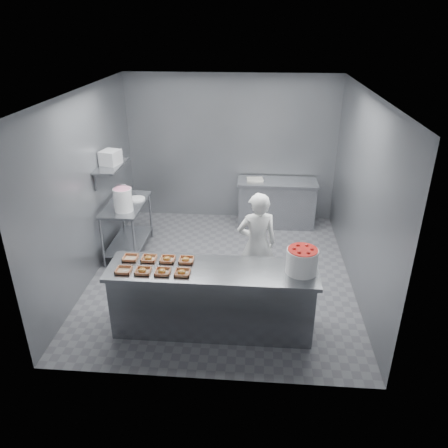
{
  "coord_description": "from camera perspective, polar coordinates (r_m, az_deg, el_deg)",
  "views": [
    {
      "loc": [
        0.51,
        -5.92,
        3.69
      ],
      "look_at": [
        0.05,
        -0.2,
        0.97
      ],
      "focal_mm": 35.0,
      "sensor_mm": 36.0,
      "label": 1
    }
  ],
  "objects": [
    {
      "name": "bucket_lid",
      "position": [
        7.53,
        -11.36,
        3.23
      ],
      "size": [
        0.3,
        0.3,
        0.02
      ],
      "primitive_type": "cylinder",
      "rotation": [
        0.0,
        0.0,
        0.06
      ],
      "color": "white",
      "rests_on": "prep_table"
    },
    {
      "name": "service_counter",
      "position": [
        5.62,
        -1.5,
        -9.76
      ],
      "size": [
        2.6,
        0.7,
        0.9
      ],
      "color": "slate",
      "rests_on": "ground"
    },
    {
      "name": "tray_0",
      "position": [
        5.45,
        -12.98,
        -5.89
      ],
      "size": [
        0.19,
        0.18,
        0.04
      ],
      "color": "tan",
      "rests_on": "service_counter"
    },
    {
      "name": "glaze_bucket",
      "position": [
        7.06,
        -13.05,
        3.18
      ],
      "size": [
        0.31,
        0.29,
        0.45
      ],
      "color": "white",
      "rests_on": "prep_table"
    },
    {
      "name": "wall_right",
      "position": [
        6.52,
        17.5,
        3.62
      ],
      "size": [
        0.04,
        4.5,
        2.8
      ],
      "primitive_type": "cube",
      "color": "slate",
      "rests_on": "ground"
    },
    {
      "name": "tray_3",
      "position": [
        5.28,
        -5.49,
        -6.32
      ],
      "size": [
        0.19,
        0.18,
        0.06
      ],
      "color": "tan",
      "rests_on": "service_counter"
    },
    {
      "name": "worker",
      "position": [
        6.2,
        4.31,
        -2.66
      ],
      "size": [
        0.64,
        0.49,
        1.56
      ],
      "primitive_type": "imported",
      "rotation": [
        0.0,
        0.0,
        3.36
      ],
      "color": "white",
      "rests_on": "ground"
    },
    {
      "name": "tray_6",
      "position": [
        5.58,
        -7.41,
        -4.56
      ],
      "size": [
        0.19,
        0.18,
        0.06
      ],
      "color": "tan",
      "rests_on": "service_counter"
    },
    {
      "name": "tray_2",
      "position": [
        5.33,
        -8.05,
        -6.17
      ],
      "size": [
        0.19,
        0.18,
        0.06
      ],
      "color": "tan",
      "rests_on": "service_counter"
    },
    {
      "name": "tray_7",
      "position": [
        5.54,
        -4.97,
        -4.68
      ],
      "size": [
        0.19,
        0.18,
        0.06
      ],
      "color": "tan",
      "rests_on": "service_counter"
    },
    {
      "name": "prep_table",
      "position": [
        7.53,
        -12.53,
        0.49
      ],
      "size": [
        0.6,
        1.2,
        0.9
      ],
      "color": "slate",
      "rests_on": "ground"
    },
    {
      "name": "wall_shelf",
      "position": [
        7.25,
        -14.54,
        7.41
      ],
      "size": [
        0.35,
        0.9,
        0.03
      ],
      "primitive_type": "cube",
      "color": "slate",
      "rests_on": "wall_left"
    },
    {
      "name": "strawberry_tub",
      "position": [
        5.31,
        10.15,
        -4.65
      ],
      "size": [
        0.38,
        0.38,
        0.31
      ],
      "color": "white",
      "rests_on": "service_counter"
    },
    {
      "name": "appliance",
      "position": [
        7.22,
        -14.61,
        8.41
      ],
      "size": [
        0.33,
        0.35,
        0.22
      ],
      "primitive_type": "cube",
      "rotation": [
        0.0,
        0.0,
        -0.24
      ],
      "color": "gray",
      "rests_on": "wall_shelf"
    },
    {
      "name": "rag",
      "position": [
        7.57,
        -12.53,
        3.25
      ],
      "size": [
        0.17,
        0.16,
        0.02
      ],
      "primitive_type": "cube",
      "rotation": [
        0.0,
        0.0,
        0.22
      ],
      "color": "#CCB28C",
      "rests_on": "prep_table"
    },
    {
      "name": "tray_5",
      "position": [
        5.63,
        -9.81,
        -4.44
      ],
      "size": [
        0.19,
        0.18,
        0.06
      ],
      "color": "tan",
      "rests_on": "service_counter"
    },
    {
      "name": "wall_back",
      "position": [
        8.5,
        0.97,
        9.78
      ],
      "size": [
        4.0,
        0.04,
        2.8
      ],
      "primitive_type": "cube",
      "color": "slate",
      "rests_on": "ground"
    },
    {
      "name": "wall_left",
      "position": [
        6.82,
        -17.37,
        4.61
      ],
      "size": [
        0.04,
        4.5,
        2.8
      ],
      "primitive_type": "cube",
      "color": "slate",
      "rests_on": "ground"
    },
    {
      "name": "ceiling",
      "position": [
        6.01,
        -0.37,
        16.88
      ],
      "size": [
        4.5,
        4.5,
        0.0
      ],
      "primitive_type": "plane",
      "rotation": [
        3.14,
        0.0,
        0.0
      ],
      "color": "white",
      "rests_on": "wall_back"
    },
    {
      "name": "tray_4",
      "position": [
        5.69,
        -12.13,
        -4.34
      ],
      "size": [
        0.19,
        0.18,
        0.04
      ],
      "color": "tan",
      "rests_on": "service_counter"
    },
    {
      "name": "tray_1",
      "position": [
        5.38,
        -10.56,
        -6.02
      ],
      "size": [
        0.19,
        0.18,
        0.06
      ],
      "color": "tan",
      "rests_on": "service_counter"
    },
    {
      "name": "paper_stack",
      "position": [
        8.3,
        4.07,
        5.83
      ],
      "size": [
        0.32,
        0.25,
        0.04
      ],
      "primitive_type": "cube",
      "rotation": [
        0.0,
        0.0,
        0.1
      ],
      "color": "silver",
      "rests_on": "back_counter"
    },
    {
      "name": "back_counter",
      "position": [
        8.47,
        6.86,
        2.76
      ],
      "size": [
        1.5,
        0.6,
        0.9
      ],
      "color": "slate",
      "rests_on": "ground"
    },
    {
      "name": "floor",
      "position": [
        6.99,
        -0.31,
        -6.44
      ],
      "size": [
        4.5,
        4.5,
        0.0
      ],
      "primitive_type": "plane",
      "color": "#4C4C51",
      "rests_on": "ground"
    }
  ]
}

